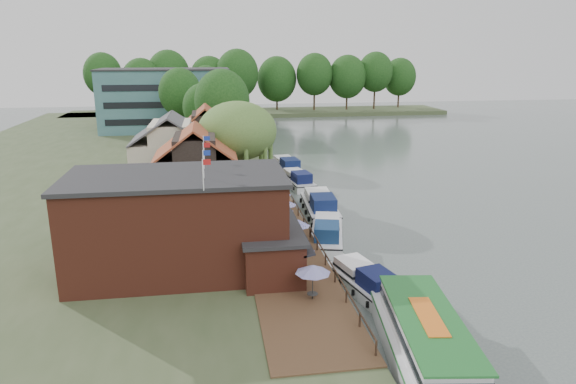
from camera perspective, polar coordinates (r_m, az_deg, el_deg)
name	(u,v)px	position (r m, az deg, el deg)	size (l,w,h in m)	color
ground	(384,264)	(42.55, 10.59, -7.84)	(260.00, 260.00, 0.00)	#485351
land_bank	(90,173)	(75.40, -21.16, 2.03)	(50.00, 140.00, 1.00)	#384728
quay_deck	(271,218)	(49.60, -1.94, -2.87)	(6.00, 50.00, 0.10)	#47301E
quay_rail	(297,210)	(50.30, 1.05, -2.06)	(0.20, 49.00, 1.00)	black
pub	(206,222)	(37.73, -9.07, -3.26)	(20.00, 11.00, 7.30)	maroon
hotel_block	(166,100)	(107.54, -13.43, 9.96)	(25.40, 12.40, 12.30)	#38666B
cottage_a	(196,169)	(52.06, -10.19, 2.57)	(8.60, 7.60, 8.50)	black
cottage_b	(172,151)	(62.00, -12.79, 4.48)	(9.60, 8.60, 8.50)	beige
cottage_c	(206,138)	(70.70, -9.07, 5.98)	(7.60, 7.60, 8.50)	black
willow	(238,149)	(56.82, -5.58, 4.80)	(8.60, 8.60, 10.43)	#476B2D
umbrella_0	(313,282)	(33.43, 2.75, -9.96)	(2.31, 2.31, 2.38)	navy
umbrella_1	(301,260)	(36.71, 1.43, -7.55)	(2.02, 2.02, 2.38)	navy
umbrella_2	(295,250)	(38.48, 0.74, -6.43)	(2.04, 2.04, 2.38)	navy
umbrella_3	(298,233)	(41.81, 1.11, -4.62)	(1.97, 1.97, 2.38)	#1F1C9D
umbrella_4	(282,218)	(45.48, -0.71, -2.94)	(2.12, 2.12, 2.38)	#1A1D93
umbrella_5	(285,212)	(47.33, -0.34, -2.20)	(2.13, 2.13, 2.38)	navy
umbrella_6	(279,201)	(50.54, -1.02, -1.05)	(2.42, 2.42, 2.38)	navy
cruiser_0	(364,277)	(37.33, 8.48, -9.37)	(2.88, 8.91, 2.12)	white
cruiser_1	(327,230)	(46.01, 4.35, -4.26)	(3.09, 9.57, 2.31)	white
cruiser_2	(320,203)	(53.71, 3.58, -1.20)	(3.37, 10.42, 2.55)	silver
cruiser_3	(297,178)	(64.96, 1.04, 1.59)	(2.93, 9.08, 2.17)	silver
cruiser_4	(286,165)	(72.06, -0.18, 3.07)	(3.20, 9.89, 2.40)	white
tour_boat	(430,348)	(29.07, 15.52, -16.39)	(4.01, 14.23, 3.11)	silver
swan	(397,321)	(33.92, 12.00, -13.85)	(0.44, 0.44, 0.44)	white
bank_tree_0	(223,112)	(80.08, -7.28, 8.78)	(8.38, 8.38, 13.06)	#143811
bank_tree_1	(204,115)	(87.09, -9.36, 8.40)	(6.77, 6.77, 10.55)	#143811
bank_tree_2	(181,104)	(95.92, -11.85, 9.58)	(7.59, 7.59, 12.78)	#143811
bank_tree_3	(206,94)	(116.65, -9.05, 10.66)	(6.52, 6.52, 12.62)	#143811
bank_tree_4	(214,93)	(124.05, -8.27, 10.82)	(6.16, 6.16, 12.01)	#143811
bank_tree_5	(207,93)	(132.57, -9.00, 10.77)	(6.00, 6.00, 10.59)	#143811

